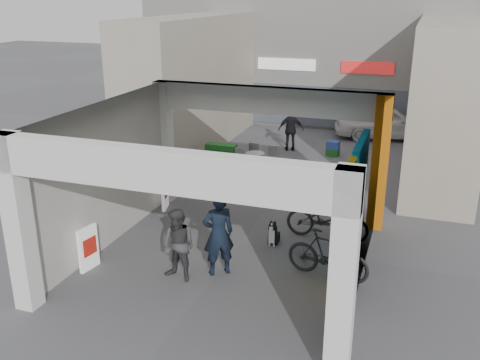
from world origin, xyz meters
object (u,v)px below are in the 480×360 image
at_px(man_elderly, 350,206).
at_px(man_crates, 291,130).
at_px(cafe_set, 254,162).
at_px(bicycle_front, 327,219).
at_px(bicycle_rear, 328,255).
at_px(border_collie, 273,234).
at_px(produce_stand, 219,160).
at_px(man_with_dog, 218,234).
at_px(man_back_turned, 179,246).
at_px(white_van, 386,122).

xyz_separation_m(man_elderly, man_crates, (-3.24, 6.92, 0.05)).
relative_size(cafe_set, bicycle_front, 0.66).
bearing_deg(man_elderly, bicycle_rear, -84.87).
bearing_deg(border_collie, man_crates, 98.58).
bearing_deg(man_crates, produce_stand, 42.26).
bearing_deg(man_with_dog, cafe_set, -116.82).
bearing_deg(man_back_turned, bicycle_rear, 32.40).
relative_size(produce_stand, bicycle_front, 0.63).
xyz_separation_m(bicycle_rear, white_van, (0.19, 12.35, 0.16)).
bearing_deg(man_with_dog, man_back_turned, -1.84).
bearing_deg(white_van, bicycle_rear, 167.29).
height_order(cafe_set, man_elderly, man_elderly).
xyz_separation_m(cafe_set, bicycle_front, (3.35, -4.64, 0.25)).
bearing_deg(bicycle_rear, white_van, 9.22).
height_order(cafe_set, man_crates, man_crates).
distance_m(man_elderly, white_van, 10.00).
bearing_deg(man_crates, man_with_dog, 77.30).
bearing_deg(man_with_dog, man_elderly, -167.56).
bearing_deg(produce_stand, cafe_set, 15.64).
xyz_separation_m(border_collie, bicycle_front, (1.18, 0.71, 0.28)).
bearing_deg(border_collie, produce_stand, 121.10).
relative_size(border_collie, man_back_turned, 0.41).
bearing_deg(man_crates, bicycle_front, 92.87).
distance_m(cafe_set, border_collie, 5.78).
distance_m(man_with_dog, man_back_turned, 0.88).
distance_m(man_with_dog, white_van, 13.17).
relative_size(man_with_dog, bicycle_rear, 1.04).
distance_m(produce_stand, bicycle_rear, 7.91).
height_order(man_crates, white_van, man_crates).
xyz_separation_m(cafe_set, white_van, (3.90, 5.82, 0.42)).
xyz_separation_m(border_collie, bicycle_rear, (1.53, -1.18, 0.29)).
relative_size(cafe_set, man_back_turned, 0.86).
xyz_separation_m(border_collie, white_van, (1.73, 11.17, 0.45)).
height_order(man_elderly, white_van, man_elderly).
relative_size(man_crates, bicycle_front, 0.81).
distance_m(man_back_turned, man_elderly, 4.63).
xyz_separation_m(produce_stand, man_crates, (1.77, 3.05, 0.49)).
height_order(man_with_dog, white_van, man_with_dog).
distance_m(man_with_dog, man_elderly, 3.79).
relative_size(man_with_dog, white_van, 0.46).
xyz_separation_m(produce_stand, man_elderly, (5.01, -3.88, 0.44)).
bearing_deg(white_van, man_crates, 121.19).
bearing_deg(man_elderly, produce_stand, 150.60).
height_order(cafe_set, bicycle_rear, bicycle_rear).
relative_size(man_back_turned, bicycle_rear, 0.87).
distance_m(man_elderly, man_crates, 7.64).
height_order(man_elderly, bicycle_front, man_elderly).
height_order(man_with_dog, bicycle_front, man_with_dog).
distance_m(border_collie, bicycle_rear, 1.96).
xyz_separation_m(border_collie, man_with_dog, (-0.73, -1.76, 0.69)).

